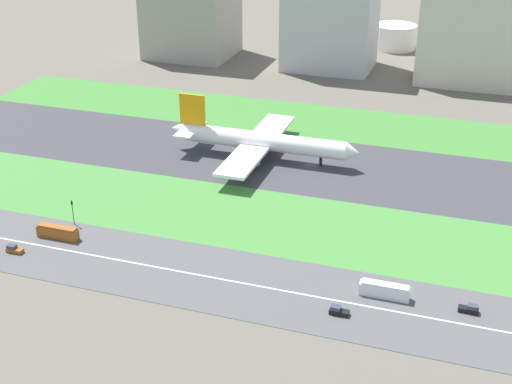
# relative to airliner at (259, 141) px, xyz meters

# --- Properties ---
(ground_plane) EXTENTS (800.00, 800.00, 0.00)m
(ground_plane) POSITION_rel_airliner_xyz_m (17.71, -0.00, -6.23)
(ground_plane) COLOR #5B564C
(runway) EXTENTS (280.00, 46.00, 0.10)m
(runway) POSITION_rel_airliner_xyz_m (17.71, -0.00, -6.18)
(runway) COLOR #38383D
(runway) RESTS_ON ground_plane
(grass_median_north) EXTENTS (280.00, 36.00, 0.10)m
(grass_median_north) POSITION_rel_airliner_xyz_m (17.71, 41.00, -6.18)
(grass_median_north) COLOR #3D7A33
(grass_median_north) RESTS_ON ground_plane
(grass_median_south) EXTENTS (280.00, 36.00, 0.10)m
(grass_median_south) POSITION_rel_airliner_xyz_m (17.71, -41.00, -6.18)
(grass_median_south) COLOR #427F38
(grass_median_south) RESTS_ON ground_plane
(highway) EXTENTS (280.00, 28.00, 0.10)m
(highway) POSITION_rel_airliner_xyz_m (17.71, -73.00, -6.18)
(highway) COLOR #4C4C4F
(highway) RESTS_ON ground_plane
(highway_centerline) EXTENTS (266.00, 0.50, 0.01)m
(highway_centerline) POSITION_rel_airliner_xyz_m (17.71, -73.00, -6.13)
(highway_centerline) COLOR silver
(highway_centerline) RESTS_ON highway
(airliner) EXTENTS (65.00, 56.00, 19.70)m
(airliner) POSITION_rel_airliner_xyz_m (0.00, 0.00, 0.00)
(airliner) COLOR white
(airliner) RESTS_ON runway
(car_2) EXTENTS (4.40, 1.80, 2.00)m
(car_2) POSITION_rel_airliner_xyz_m (71.95, -68.00, -5.31)
(car_2) COLOR black
(car_2) RESTS_ON highway
(car_3) EXTENTS (4.40, 1.80, 2.00)m
(car_3) POSITION_rel_airliner_xyz_m (-40.15, -78.00, -5.31)
(car_3) COLOR brown
(car_3) RESTS_ON highway
(bus_0) EXTENTS (11.60, 2.50, 3.50)m
(bus_0) POSITION_rel_airliner_xyz_m (-33.57, -68.00, -4.41)
(bus_0) COLOR brown
(bus_0) RESTS_ON highway
(car_5) EXTENTS (4.40, 1.80, 2.00)m
(car_5) POSITION_rel_airliner_xyz_m (44.40, -78.00, -5.31)
(car_5) COLOR black
(car_5) RESTS_ON highway
(bus_1) EXTENTS (11.60, 2.50, 3.50)m
(bus_1) POSITION_rel_airliner_xyz_m (52.99, -68.00, -4.41)
(bus_1) COLOR silver
(bus_1) RESTS_ON highway
(traffic_light) EXTENTS (0.36, 0.50, 7.20)m
(traffic_light) POSITION_rel_airliner_xyz_m (-33.62, -60.01, -1.94)
(traffic_light) COLOR #4C4C51
(traffic_light) RESTS_ON highway
(terminal_building) EXTENTS (39.95, 36.46, 48.90)m
(terminal_building) POSITION_rel_airliner_xyz_m (-72.29, 114.00, 18.22)
(terminal_building) COLOR #9E998E
(terminal_building) RESTS_ON ground_plane
(hangar_building) EXTENTS (40.02, 31.99, 55.17)m
(hangar_building) POSITION_rel_airliner_xyz_m (-2.74, 114.00, 21.35)
(hangar_building) COLOR #B2B2B7
(hangar_building) RESTS_ON ground_plane
(office_tower) EXTENTS (42.06, 36.13, 41.11)m
(office_tower) POSITION_rel_airliner_xyz_m (59.65, 114.00, 14.33)
(office_tower) COLOR beige
(office_tower) RESTS_ON ground_plane
(fuel_tank_west) EXTENTS (22.11, 22.11, 12.09)m
(fuel_tank_west) POSITION_rel_airliner_xyz_m (21.19, 159.00, -0.19)
(fuel_tank_west) COLOR silver
(fuel_tank_west) RESTS_ON ground_plane
(fuel_tank_centre) EXTENTS (25.85, 25.85, 15.04)m
(fuel_tank_centre) POSITION_rel_airliner_xyz_m (53.57, 159.00, 1.29)
(fuel_tank_centre) COLOR silver
(fuel_tank_centre) RESTS_ON ground_plane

